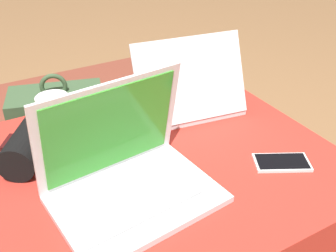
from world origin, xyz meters
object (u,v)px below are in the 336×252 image
at_px(cell_phone, 282,162).
at_px(laptop_near, 128,174).
at_px(coffee_mug, 56,112).
at_px(backpack, 64,143).
at_px(wrist_brace, 28,146).
at_px(laptop_far, 184,96).

bearing_deg(cell_phone, laptop_near, 104.26).
distance_m(cell_phone, coffee_mug, 0.64).
bearing_deg(backpack, wrist_brace, 83.41).
bearing_deg(wrist_brace, laptop_far, 3.89).
height_order(laptop_far, coffee_mug, laptop_far).
height_order(laptop_far, cell_phone, laptop_far).
bearing_deg(coffee_mug, cell_phone, -45.27).
height_order(backpack, wrist_brace, wrist_brace).
distance_m(laptop_near, laptop_far, 0.42).
relative_size(cell_phone, coffee_mug, 1.17).
bearing_deg(coffee_mug, wrist_brace, -131.15).
distance_m(laptop_far, coffee_mug, 0.39).
bearing_deg(wrist_brace, backpack, 66.88).
bearing_deg(coffee_mug, backpack, 77.19).
relative_size(laptop_near, laptop_far, 1.04).
height_order(wrist_brace, coffee_mug, coffee_mug).
bearing_deg(laptop_far, backpack, -41.01).
distance_m(laptop_near, coffee_mug, 0.37).
distance_m(wrist_brace, coffee_mug, 0.16).
xyz_separation_m(laptop_far, wrist_brace, (-0.49, -0.03, -0.00)).
bearing_deg(laptop_near, backpack, 83.83).
height_order(laptop_near, coffee_mug, laptop_near).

